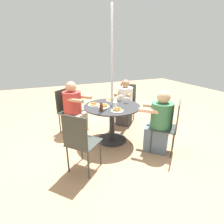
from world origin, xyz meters
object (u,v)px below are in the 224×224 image
object	(u,v)px
diner_north	(125,104)
coffee_cup	(120,98)
patio_chair_east	(67,108)
diner_west	(159,124)
patio_table	(112,115)
pancake_plate_c	(94,104)
pancake_plate_a	(104,106)
drinking_glass_a	(126,100)
drinking_glass_b	(115,105)
diner_east	(74,110)
patio_chair_south	(80,140)
syrup_bottle	(101,107)
patio_chair_north	(127,101)
pancake_plate_d	(117,110)
patio_chair_west	(170,124)
pancake_plate_b	(111,100)

from	to	relation	value
diner_north	coffee_cup	distance (m)	0.60
diner_north	patio_chair_east	size ratio (longest dim) A/B	1.16
diner_west	patio_table	bearing A→B (deg)	90.00
patio_table	pancake_plate_c	world-z (taller)	pancake_plate_c
patio_table	coffee_cup	bearing A→B (deg)	-48.91
pancake_plate_a	coffee_cup	size ratio (longest dim) A/B	1.93
diner_west	drinking_glass_a	bearing A→B (deg)	68.15
drinking_glass_a	drinking_glass_b	distance (m)	0.37
diner_west	pancake_plate_c	size ratio (longest dim) A/B	5.04
diner_east	patio_chair_south	xyz separation A→B (m)	(-1.38, 0.19, 0.03)
syrup_bottle	drinking_glass_a	bearing A→B (deg)	-68.58
patio_chair_north	patio_chair_east	bearing A→B (deg)	42.58
patio_chair_north	patio_chair_east	distance (m)	1.45
pancake_plate_c	drinking_glass_b	world-z (taller)	drinking_glass_b
pancake_plate_c	drinking_glass_b	distance (m)	0.44
coffee_cup	drinking_glass_b	distance (m)	0.46
diner_north	pancake_plate_a	bearing A→B (deg)	84.13
patio_chair_south	coffee_cup	xyz separation A→B (m)	(0.97, -1.07, 0.25)
diner_east	pancake_plate_d	bearing A→B (deg)	77.80
syrup_bottle	pancake_plate_d	bearing A→B (deg)	-117.51
patio_chair_east	pancake_plate_c	bearing A→B (deg)	81.54
drinking_glass_b	patio_table	bearing A→B (deg)	5.23
patio_table	patio_chair_west	distance (m)	1.07
diner_east	patio_chair_south	size ratio (longest dim) A/B	1.20
pancake_plate_b	pancake_plate_c	size ratio (longest dim) A/B	1.00
pancake_plate_b	drinking_glass_b	xyz separation A→B (m)	(-0.46, 0.11, 0.04)
patio_chair_west	pancake_plate_d	distance (m)	0.93
patio_chair_south	drinking_glass_a	bearing A→B (deg)	82.33
patio_table	pancake_plate_b	bearing A→B (deg)	-20.95
diner_north	pancake_plate_d	bearing A→B (deg)	99.13
pancake_plate_b	patio_table	bearing A→B (deg)	159.05
patio_table	patio_chair_east	world-z (taller)	patio_chair_east
pancake_plate_c	syrup_bottle	xyz separation A→B (m)	(-0.36, -0.02, 0.04)
patio_table	pancake_plate_b	world-z (taller)	pancake_plate_b
pancake_plate_b	drinking_glass_a	bearing A→B (deg)	-142.18
pancake_plate_c	drinking_glass_b	bearing A→B (deg)	-133.54
patio_chair_east	pancake_plate_c	size ratio (longest dim) A/B	4.26
pancake_plate_d	drinking_glass_b	bearing A→B (deg)	-14.99
patio_table	patio_chair_north	distance (m)	1.07
pancake_plate_c	coffee_cup	size ratio (longest dim) A/B	1.93
patio_table	patio_chair_south	world-z (taller)	patio_chair_south
patio_chair_north	pancake_plate_c	distance (m)	1.22
patio_chair_east	patio_chair_north	bearing A→B (deg)	137.42
diner_north	pancake_plate_d	world-z (taller)	diner_north
patio_chair_west	pancake_plate_c	distance (m)	1.42
patio_table	pancake_plate_b	distance (m)	0.40
diner_west	coffee_cup	xyz separation A→B (m)	(0.89, 0.33, 0.29)
patio_chair_east	diner_north	bearing A→B (deg)	131.83
diner_east	drinking_glass_b	bearing A→B (deg)	85.51
patio_chair_north	drinking_glass_b	size ratio (longest dim) A/B	8.82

